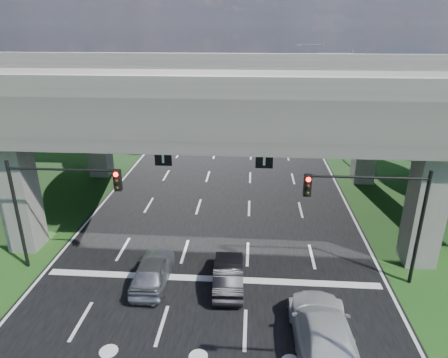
# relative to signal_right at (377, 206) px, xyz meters

# --- Properties ---
(ground) EXTENTS (160.00, 160.00, 0.00)m
(ground) POSITION_rel_signal_right_xyz_m (-7.82, -3.94, -4.19)
(ground) COLOR #194014
(ground) RESTS_ON ground
(road) EXTENTS (18.00, 120.00, 0.03)m
(road) POSITION_rel_signal_right_xyz_m (-7.82, 6.06, -4.17)
(road) COLOR black
(road) RESTS_ON ground
(overpass) EXTENTS (80.00, 15.00, 10.00)m
(overpass) POSITION_rel_signal_right_xyz_m (-7.82, 8.06, 3.73)
(overpass) COLOR #3B3936
(overpass) RESTS_ON ground
(warehouse) EXTENTS (20.00, 10.00, 4.00)m
(warehouse) POSITION_rel_signal_right_xyz_m (-33.82, 31.06, -2.19)
(warehouse) COLOR #9E9E99
(warehouse) RESTS_ON ground
(signal_right) EXTENTS (5.76, 0.54, 6.00)m
(signal_right) POSITION_rel_signal_right_xyz_m (0.00, 0.00, 0.00)
(signal_right) COLOR black
(signal_right) RESTS_ON ground
(signal_left) EXTENTS (5.76, 0.54, 6.00)m
(signal_left) POSITION_rel_signal_right_xyz_m (-15.65, 0.00, 0.00)
(signal_left) COLOR black
(signal_left) RESTS_ON ground
(streetlight_far) EXTENTS (3.38, 0.25, 10.00)m
(streetlight_far) POSITION_rel_signal_right_xyz_m (2.27, 20.06, 1.66)
(streetlight_far) COLOR gray
(streetlight_far) RESTS_ON ground
(streetlight_beyond) EXTENTS (3.38, 0.25, 10.00)m
(streetlight_beyond) POSITION_rel_signal_right_xyz_m (2.27, 36.06, 1.66)
(streetlight_beyond) COLOR gray
(streetlight_beyond) RESTS_ON ground
(tree_left_near) EXTENTS (4.50, 4.50, 7.80)m
(tree_left_near) POSITION_rel_signal_right_xyz_m (-21.78, 22.06, 0.63)
(tree_left_near) COLOR black
(tree_left_near) RESTS_ON ground
(tree_left_mid) EXTENTS (3.91, 3.90, 6.76)m
(tree_left_mid) POSITION_rel_signal_right_xyz_m (-24.78, 30.06, -0.01)
(tree_left_mid) COLOR black
(tree_left_mid) RESTS_ON ground
(tree_left_far) EXTENTS (4.80, 4.80, 8.32)m
(tree_left_far) POSITION_rel_signal_right_xyz_m (-20.78, 38.06, 0.95)
(tree_left_far) COLOR black
(tree_left_far) RESTS_ON ground
(tree_right_near) EXTENTS (4.20, 4.20, 7.28)m
(tree_right_near) POSITION_rel_signal_right_xyz_m (5.22, 24.06, 0.31)
(tree_right_near) COLOR black
(tree_right_near) RESTS_ON ground
(tree_right_mid) EXTENTS (3.91, 3.90, 6.76)m
(tree_right_mid) POSITION_rel_signal_right_xyz_m (8.22, 32.06, -0.01)
(tree_right_mid) COLOR black
(tree_right_mid) RESTS_ON ground
(tree_right_far) EXTENTS (4.50, 4.50, 7.80)m
(tree_right_far) POSITION_rel_signal_right_xyz_m (4.22, 40.06, 0.63)
(tree_right_far) COLOR black
(tree_right_far) RESTS_ON ground
(car_silver) EXTENTS (1.82, 4.30, 1.45)m
(car_silver) POSITION_rel_signal_right_xyz_m (-10.70, -0.94, -3.43)
(car_silver) COLOR #B0B2B8
(car_silver) RESTS_ON road
(car_dark) EXTENTS (1.59, 4.12, 1.34)m
(car_dark) POSITION_rel_signal_right_xyz_m (-6.93, -0.94, -3.49)
(car_dark) COLOR black
(car_dark) RESTS_ON road
(car_white) EXTENTS (2.49, 5.82, 1.67)m
(car_white) POSITION_rel_signal_right_xyz_m (-2.95, -4.82, -3.32)
(car_white) COLOR #B9B9B9
(car_white) RESTS_ON road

